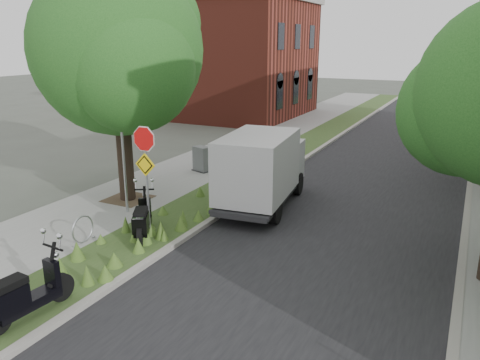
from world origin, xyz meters
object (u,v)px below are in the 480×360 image
Objects in this scene: utility_cabinet at (202,159)px; scooter_near at (142,224)px; sign_assembly at (145,159)px; scooter_far at (19,300)px; box_truck at (262,166)px.

scooter_near is at bearing -72.19° from utility_cabinet.
utility_cabinet reaches higher than scooter_near.
sign_assembly is 1.79m from scooter_near.
scooter_near is 0.84× the size of scooter_far.
box_truck is 4.76m from utility_cabinet.
scooter_far is 11.27m from utility_cabinet.
sign_assembly reaches higher than scooter_far.
scooter_far reaches higher than scooter_near.
scooter_far is at bearing -85.46° from sign_assembly.
utility_cabinet is at bearing 103.10° from scooter_far.
scooter_near is at bearing 95.31° from scooter_far.
box_truck is (1.34, 8.36, 0.82)m from scooter_far.
scooter_near is at bearing -112.99° from box_truck.
scooter_near is at bearing -98.42° from sign_assembly.
sign_assembly is 4.85m from scooter_far.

